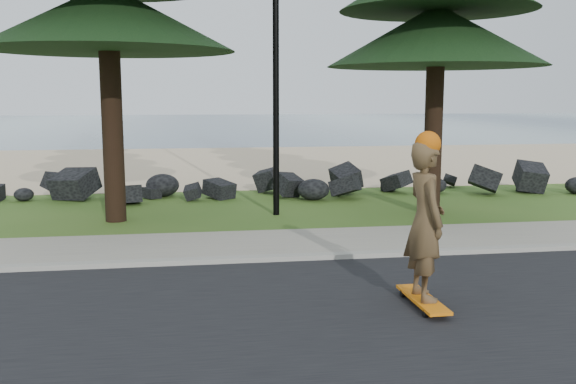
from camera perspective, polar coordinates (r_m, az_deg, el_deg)
name	(u,v)px	position (r m, az deg, el deg)	size (l,w,h in m)	color
ground	(300,247)	(11.40, 1.08, -4.95)	(160.00, 160.00, 0.00)	#355B1C
road	(370,343)	(7.20, 7.28, -13.15)	(160.00, 7.00, 0.02)	black
kerb	(309,257)	(10.53, 1.91, -5.82)	(160.00, 0.20, 0.10)	#9F9C8F
sidewalk	(298,243)	(11.59, 0.91, -4.53)	(160.00, 2.00, 0.08)	gray
beach_sand	(239,163)	(25.63, -4.39, 2.60)	(160.00, 15.00, 0.01)	beige
ocean	(210,124)	(62.01, -6.92, 6.06)	(160.00, 58.00, 0.01)	#354E65
seawall_boulders	(264,198)	(16.85, -2.13, -0.54)	(60.00, 2.40, 1.10)	black
lamp_post	(276,27)	(14.33, -1.10, 14.46)	(0.25, 0.14, 8.14)	black
skateboarder	(425,221)	(8.16, 12.10, -2.58)	(0.49, 1.20, 2.22)	orange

